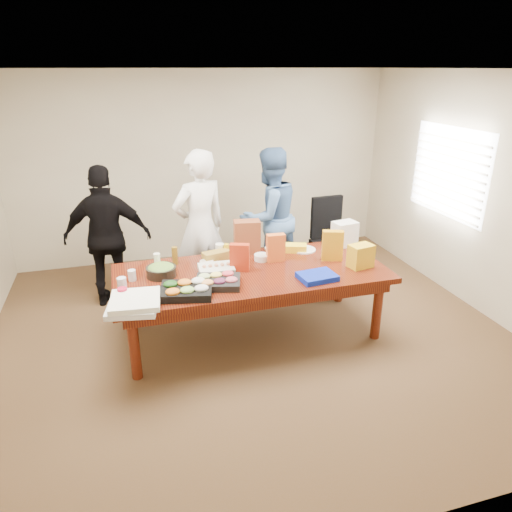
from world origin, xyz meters
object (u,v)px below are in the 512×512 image
object	(u,v)px
person_right	(269,217)
salad_bowl	(161,271)
sheet_cake	(216,269)
person_center	(200,228)
office_chair	(332,242)
conference_table	(252,303)

from	to	relation	value
person_right	salad_bowl	distance (m)	1.89
person_right	sheet_cake	distance (m)	1.53
person_center	sheet_cake	distance (m)	0.93
sheet_cake	salad_bowl	world-z (taller)	salad_bowl
person_right	office_chair	bearing A→B (deg)	148.02
person_center	conference_table	bearing A→B (deg)	91.49
office_chair	person_center	xyz separation A→B (m)	(-1.79, -0.10, 0.40)
conference_table	person_right	bearing A→B (deg)	64.64
conference_table	person_right	size ratio (longest dim) A/B	1.56
office_chair	person_center	world-z (taller)	person_center
office_chair	person_right	size ratio (longest dim) A/B	0.59
conference_table	salad_bowl	xyz separation A→B (m)	(-0.91, 0.14, 0.42)
conference_table	person_right	world-z (taller)	person_right
person_center	salad_bowl	xyz separation A→B (m)	(-0.55, -0.87, -0.13)
office_chair	salad_bowl	size ratio (longest dim) A/B	3.47
person_center	person_right	size ratio (longest dim) A/B	1.04
conference_table	office_chair	world-z (taller)	office_chair
sheet_cake	person_right	bearing A→B (deg)	54.52
conference_table	person_right	xyz separation A→B (m)	(0.60, 1.26, 0.52)
sheet_cake	office_chair	bearing A→B (deg)	33.15
conference_table	office_chair	xyz separation A→B (m)	(1.43, 1.10, 0.15)
office_chair	sheet_cake	size ratio (longest dim) A/B	2.95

